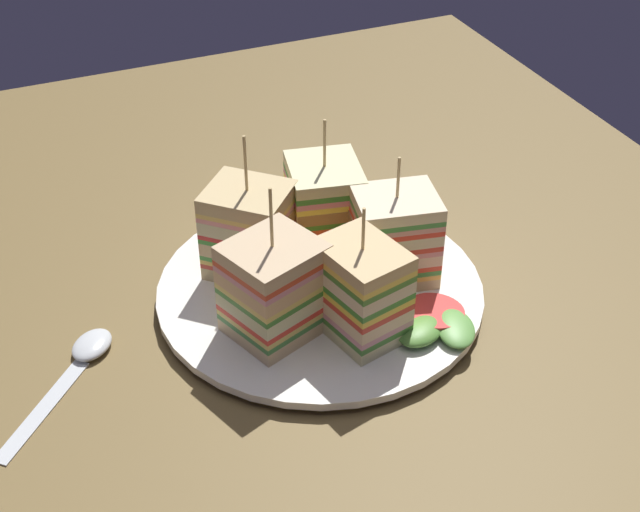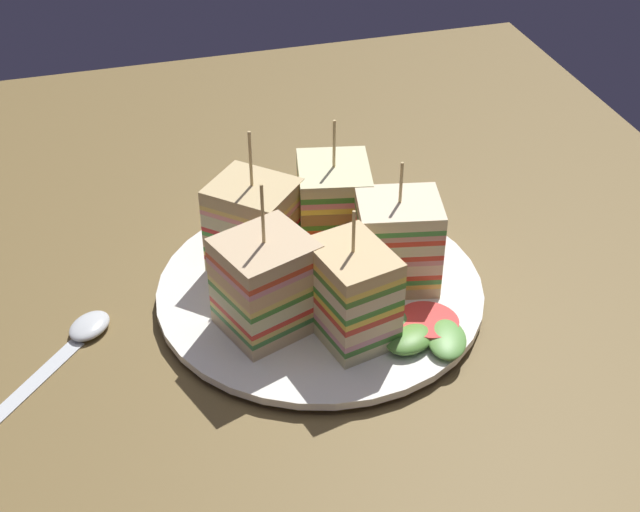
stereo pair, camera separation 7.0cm
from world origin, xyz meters
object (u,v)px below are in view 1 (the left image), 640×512
Objects in this scene: plate at (320,291)px; sandwich_wedge_0 at (361,291)px; sandwich_wedge_2 at (324,205)px; sandwich_wedge_1 at (394,237)px; spoon at (81,359)px; chip_pile at (329,266)px; sandwich_wedge_3 at (250,231)px; sandwich_wedge_4 at (274,288)px.

sandwich_wedge_0 reaches higher than plate.
sandwich_wedge_2 reaches higher than plate.
sandwich_wedge_2 reaches higher than sandwich_wedge_0.
sandwich_wedge_2 reaches higher than sandwich_wedge_1.
sandwich_wedge_0 is at bearing -173.78° from plate.
sandwich_wedge_0 is 21.25cm from spoon.
sandwich_wedge_1 is at bearing -104.30° from chip_pile.
sandwich_wedge_3 is at bearing 43.96° from plate.
sandwich_wedge_0 is (-6.05, -0.66, 4.25)cm from plate.
chip_pile is at bearing 5.75° from sandwich_wedge_3.
sandwich_wedge_0 is 7.49cm from sandwich_wedge_1.
sandwich_wedge_4 is 15.26cm from spoon.
plate is 2.39× the size of sandwich_wedge_1.
sandwich_wedge_0 is 1.01× the size of sandwich_wedge_1.
sandwich_wedge_2 is at bearing -50.55° from sandwich_wedge_1.
sandwich_wedge_4 reaches higher than sandwich_wedge_0.
sandwich_wedge_3 is 0.99× the size of sandwich_wedge_4.
sandwich_wedge_4 is at bearing -53.51° from sandwich_wedge_3.
plate is 7.42cm from sandwich_wedge_0.
sandwich_wedge_1 is 7.08cm from sandwich_wedge_2.
sandwich_wedge_2 is (11.49, -2.06, -0.04)cm from sandwich_wedge_0.
sandwich_wedge_4 is at bearing 24.61° from sandwich_wedge_1.
sandwich_wedge_4 is 7.55cm from chip_pile.
spoon is at bearing 90.55° from plate.
plate is at bearing -7.29° from sandwich_wedge_0.
sandwich_wedge_2 is at bearing -19.22° from chip_pile.
sandwich_wedge_1 is at bearing -48.91° from spoon.
sandwich_wedge_3 reaches higher than plate.
sandwich_wedge_4 is at bearing 123.76° from plate.
chip_pile is at bearing -7.45° from sandwich_wedge_2.
sandwich_wedge_0 is at bearing -63.88° from spoon.
sandwich_wedge_1 is 25.68cm from spoon.
spoon is (3.19, 14.19, -4.61)cm from sandwich_wedge_4.
sandwich_wedge_2 reaches higher than spoon.
sandwich_wedge_1 is at bearing -59.28° from sandwich_wedge_0.
sandwich_wedge_2 is 0.95× the size of sandwich_wedge_3.
chip_pile is (3.84, -6.04, -2.39)cm from sandwich_wedge_4.
sandwich_wedge_3 reaches higher than sandwich_wedge_2.
sandwich_wedge_0 is 1.43× the size of chip_pile.
sandwich_wedge_1 is 0.88× the size of sandwich_wedge_4.
plate is 2.19cm from chip_pile.
sandwich_wedge_0 is at bearing 1.60° from sandwich_wedge_2.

